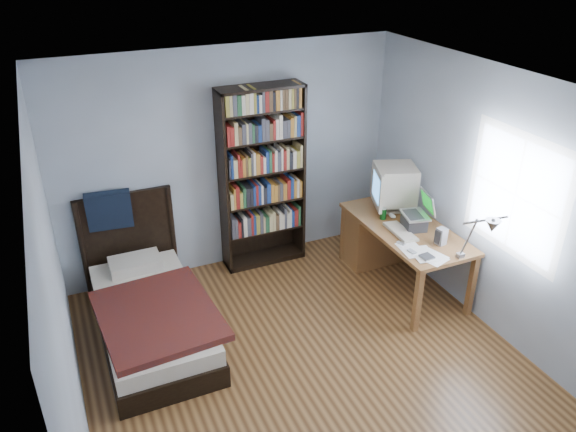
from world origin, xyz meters
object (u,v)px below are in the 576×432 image
object	(u,v)px
laptop	(416,218)
bookshelf	(262,179)
bed	(149,309)
crt_monitor	(393,185)
speaker	(441,236)
desk	(382,234)
desk_lamp	(488,229)
soda_can	(383,214)
keyboard	(401,232)

from	to	relation	value
laptop	bookshelf	world-z (taller)	bookshelf
bed	crt_monitor	bearing A→B (deg)	2.28
crt_monitor	speaker	bearing A→B (deg)	-88.45
desk	crt_monitor	xyz separation A→B (m)	(0.08, -0.02, 0.61)
desk_lamp	speaker	bearing A→B (deg)	80.49
desk_lamp	soda_can	distance (m)	1.46
soda_can	bed	xyz separation A→B (m)	(-2.56, 0.05, -0.53)
soda_can	bookshelf	xyz separation A→B (m)	(-1.06, 0.85, 0.26)
laptop	soda_can	distance (m)	0.37
desk_lamp	laptop	bearing A→B (deg)	85.60
crt_monitor	bookshelf	distance (m)	1.44
keyboard	soda_can	distance (m)	0.35
desk_lamp	soda_can	xyz separation A→B (m)	(-0.12, 1.38, -0.48)
speaker	bookshelf	distance (m)	2.02
crt_monitor	speaker	xyz separation A→B (m)	(0.02, -0.86, -0.21)
keyboard	soda_can	bearing A→B (deg)	91.73
crt_monitor	laptop	distance (m)	0.51
desk	bed	bearing A→B (deg)	-177.20
desk	laptop	world-z (taller)	laptop
bookshelf	bed	size ratio (longest dim) A/B	1.03
desk_lamp	keyboard	xyz separation A→B (m)	(-0.12, 1.03, -0.52)
desk	laptop	xyz separation A→B (m)	(0.07, -0.49, 0.42)
laptop	desk	bearing A→B (deg)	97.68
laptop	keyboard	xyz separation A→B (m)	(-0.20, -0.04, -0.09)
crt_monitor	speaker	world-z (taller)	crt_monitor
desk_lamp	bed	distance (m)	3.20
bed	speaker	bearing A→B (deg)	-14.94
desk	desk_lamp	distance (m)	1.78
desk	laptop	size ratio (longest dim) A/B	4.06
soda_can	bed	size ratio (longest dim) A/B	0.06
crt_monitor	speaker	distance (m)	0.88
soda_can	bed	distance (m)	2.62
desk	keyboard	bearing A→B (deg)	-104.65
laptop	desk_lamp	size ratio (longest dim) A/B	0.57
laptop	crt_monitor	bearing A→B (deg)	88.90
crt_monitor	laptop	world-z (taller)	crt_monitor
bookshelf	bed	xyz separation A→B (m)	(-1.51, -0.80, -0.79)
desk_lamp	speaker	size ratio (longest dim) A/B	3.83
crt_monitor	bed	size ratio (longest dim) A/B	0.29
desk	keyboard	distance (m)	0.64
keyboard	bed	xyz separation A→B (m)	(-2.56, 0.40, -0.49)
desk	soda_can	bearing A→B (deg)	-125.87
bed	keyboard	bearing A→B (deg)	-8.85
soda_can	bed	bearing A→B (deg)	178.83
laptop	soda_can	world-z (taller)	laptop
speaker	bookshelf	size ratio (longest dim) A/B	0.08
keyboard	speaker	size ratio (longest dim) A/B	2.49
speaker	crt_monitor	bearing A→B (deg)	80.13
speaker	desk_lamp	bearing A→B (deg)	-110.92
crt_monitor	keyboard	distance (m)	0.62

